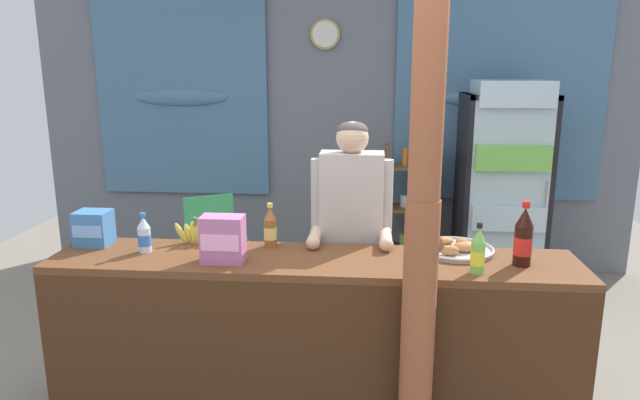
{
  "coord_description": "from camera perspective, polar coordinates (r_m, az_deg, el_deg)",
  "views": [
    {
      "loc": [
        0.35,
        -2.43,
        1.93
      ],
      "look_at": [
        0.05,
        0.96,
        1.12
      ],
      "focal_mm": 31.89,
      "sensor_mm": 36.0,
      "label": 1
    }
  ],
  "objects": [
    {
      "name": "soda_bottle_iced_tea",
      "position": [
        3.22,
        -5.01,
        -2.83
      ],
      "size": [
        0.07,
        0.07,
        0.25
      ],
      "color": "brown",
      "rests_on": "stall_counter"
    },
    {
      "name": "timber_post",
      "position": [
        2.59,
        10.3,
        -1.18
      ],
      "size": [
        0.18,
        0.16,
        2.7
      ],
      "color": "#995133",
      "rests_on": "ground"
    },
    {
      "name": "plastic_lawn_chair",
      "position": [
        4.86,
        -10.6,
        -4.1
      ],
      "size": [
        0.6,
        0.6,
        0.86
      ],
      "color": "#4CC675",
      "rests_on": "ground"
    },
    {
      "name": "soda_bottle_cola",
      "position": [
        3.08,
        19.73,
        -3.66
      ],
      "size": [
        0.09,
        0.09,
        0.34
      ],
      "color": "black",
      "rests_on": "stall_counter"
    },
    {
      "name": "pastry_tray",
      "position": [
        3.22,
        13.43,
        -4.73
      ],
      "size": [
        0.41,
        0.41,
        0.07
      ],
      "color": "#BCBCC1",
      "rests_on": "stall_counter"
    },
    {
      "name": "snack_box_biscuit",
      "position": [
        3.49,
        -21.76,
        -2.62
      ],
      "size": [
        0.19,
        0.16,
        0.2
      ],
      "color": "#3D75B7",
      "rests_on": "stall_counter"
    },
    {
      "name": "snack_box_wafer",
      "position": [
        3.0,
        -9.72,
        -3.9
      ],
      "size": [
        0.22,
        0.13,
        0.25
      ],
      "color": "#B76699",
      "rests_on": "stall_counter"
    },
    {
      "name": "soda_bottle_lime_soda",
      "position": [
        2.9,
        15.56,
        -5.05
      ],
      "size": [
        0.07,
        0.07,
        0.26
      ],
      "color": "#75C64C",
      "rests_on": "stall_counter"
    },
    {
      "name": "drink_fridge",
      "position": [
        4.97,
        17.85,
        1.86
      ],
      "size": [
        0.69,
        0.65,
        1.82
      ],
      "color": "black",
      "rests_on": "ground"
    },
    {
      "name": "shopkeeper",
      "position": [
        3.41,
        3.15,
        -2.3
      ],
      "size": [
        0.49,
        0.42,
        1.62
      ],
      "color": "#28282D",
      "rests_on": "ground"
    },
    {
      "name": "back_wall_curtained",
      "position": [
        5.4,
        1.54,
        8.01
      ],
      "size": [
        5.59,
        0.22,
        2.76
      ],
      "color": "slate",
      "rests_on": "ground"
    },
    {
      "name": "stall_counter",
      "position": [
        3.09,
        -0.94,
        -12.86
      ],
      "size": [
        2.82,
        0.53,
        0.93
      ],
      "color": "brown",
      "rests_on": "ground"
    },
    {
      "name": "bottle_shelf_rack",
      "position": [
        5.15,
        9.07,
        -1.25
      ],
      "size": [
        0.48,
        0.28,
        1.25
      ],
      "color": "brown",
      "rests_on": "ground"
    },
    {
      "name": "ground_plane",
      "position": [
        4.09,
        -0.46,
        -14.85
      ],
      "size": [
        7.49,
        7.49,
        0.0
      ],
      "primitive_type": "plane",
      "color": "gray"
    },
    {
      "name": "soda_bottle_water",
      "position": [
        3.26,
        -17.22,
        -3.42
      ],
      "size": [
        0.07,
        0.07,
        0.22
      ],
      "color": "silver",
      "rests_on": "stall_counter"
    },
    {
      "name": "banana_bunch",
      "position": [
        3.35,
        -12.28,
        -3.23
      ],
      "size": [
        0.27,
        0.06,
        0.16
      ],
      "color": "#DBCC42",
      "rests_on": "stall_counter"
    }
  ]
}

